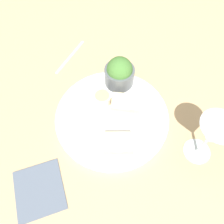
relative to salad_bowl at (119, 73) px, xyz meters
name	(u,v)px	position (x,y,z in m)	size (l,w,h in m)	color
ground_plane	(112,118)	(0.01, -0.13, -0.06)	(4.00, 4.00, 0.00)	tan
dinner_plate	(112,116)	(0.01, -0.13, -0.05)	(0.35, 0.35, 0.01)	white
salad_bowl	(119,73)	(0.00, 0.00, 0.00)	(0.10, 0.10, 0.10)	#4C5156
sauce_ramekin	(102,98)	(-0.03, -0.09, -0.03)	(0.06, 0.06, 0.03)	beige
cheese_toast_near	(126,103)	(0.04, -0.08, -0.03)	(0.10, 0.07, 0.03)	#D1B27F
cheese_toast_far	(118,143)	(0.05, -0.22, -0.03)	(0.10, 0.08, 0.03)	#D1B27F
wine_glass	(212,135)	(0.27, -0.17, 0.06)	(0.09, 0.09, 0.16)	silver
napkin	(39,190)	(-0.11, -0.39, -0.06)	(0.18, 0.18, 0.01)	#4C5666
fork	(70,56)	(-0.21, 0.08, -0.06)	(0.05, 0.18, 0.01)	silver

